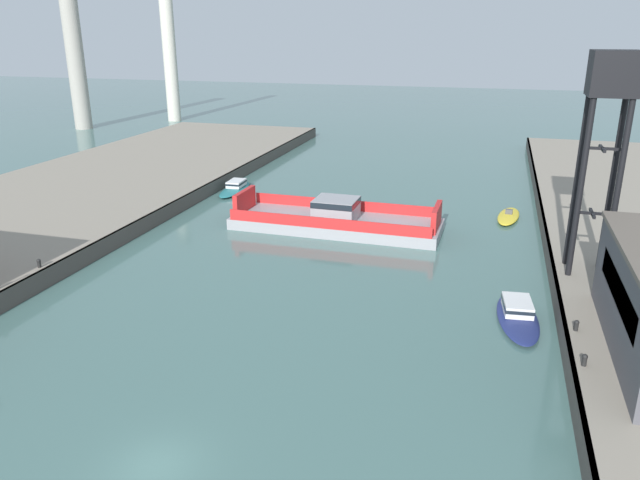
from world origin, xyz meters
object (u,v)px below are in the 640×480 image
(chain_ferry, at_px, (336,220))
(moored_boat_near_left, at_px, (508,216))
(crane_tower, at_px, (609,103))
(moored_boat_mid_left, at_px, (235,187))
(smokestack_distant_a, at_px, (74,45))
(moored_boat_near_right, at_px, (517,313))
(smokestack_distant_b, at_px, (169,48))

(chain_ferry, height_order, moored_boat_near_left, chain_ferry)
(crane_tower, bearing_deg, moored_boat_mid_left, 152.01)
(chain_ferry, relative_size, smokestack_distant_a, 0.70)
(moored_boat_near_left, relative_size, moored_boat_near_right, 0.85)
(smokestack_distant_b, bearing_deg, smokestack_distant_a, -128.55)
(chain_ferry, bearing_deg, moored_boat_mid_left, 145.04)
(moored_boat_near_left, height_order, smokestack_distant_a, smokestack_distant_a)
(moored_boat_mid_left, height_order, crane_tower, crane_tower)
(moored_boat_mid_left, bearing_deg, moored_boat_near_left, -4.35)
(chain_ferry, bearing_deg, crane_tower, -22.35)
(moored_boat_mid_left, relative_size, crane_tower, 0.51)
(moored_boat_near_right, height_order, crane_tower, crane_tower)
(moored_boat_near_right, relative_size, moored_boat_mid_left, 1.01)
(moored_boat_near_right, height_order, smokestack_distant_a, smokestack_distant_a)
(smokestack_distant_b, bearing_deg, moored_boat_mid_left, -54.48)
(moored_boat_mid_left, xyz_separation_m, crane_tower, (38.38, -20.40, 13.89))
(moored_boat_mid_left, xyz_separation_m, smokestack_distant_a, (-50.26, 38.00, 15.74))
(moored_boat_near_left, distance_m, crane_tower, 23.41)
(crane_tower, bearing_deg, moored_boat_near_left, 106.80)
(moored_boat_near_right, distance_m, crane_tower, 16.27)
(moored_boat_near_right, distance_m, smokestack_distant_b, 108.83)
(chain_ferry, height_order, smokestack_distant_a, smokestack_distant_a)
(moored_boat_mid_left, bearing_deg, crane_tower, -27.99)
(chain_ferry, height_order, moored_boat_mid_left, chain_ferry)
(crane_tower, distance_m, smokestack_distant_a, 106.17)
(crane_tower, bearing_deg, smokestack_distant_a, 146.62)
(moored_boat_near_left, xyz_separation_m, smokestack_distant_a, (-83.24, 40.51, 15.95))
(crane_tower, height_order, smokestack_distant_b, smokestack_distant_b)
(chain_ferry, xyz_separation_m, moored_boat_near_right, (17.43, -16.12, -0.52))
(smokestack_distant_a, bearing_deg, crane_tower, -33.38)
(moored_boat_near_right, bearing_deg, moored_boat_mid_left, 140.77)
(smokestack_distant_b, bearing_deg, moored_boat_near_left, -38.16)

